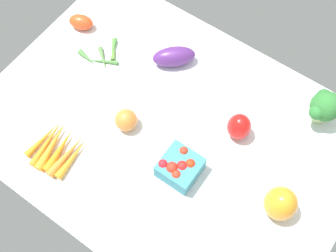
# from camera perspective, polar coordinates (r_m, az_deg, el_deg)

# --- Properties ---
(tablecloth) EXTENTS (1.04, 0.76, 0.02)m
(tablecloth) POSITION_cam_1_polar(r_m,az_deg,el_deg) (1.20, 0.00, -0.63)
(tablecloth) COLOR white
(tablecloth) RESTS_ON ground
(berry_basket) EXTENTS (0.10, 0.10, 0.07)m
(berry_basket) POSITION_cam_1_polar(r_m,az_deg,el_deg) (1.11, 1.56, -5.56)
(berry_basket) COLOR teal
(berry_basket) RESTS_ON tablecloth
(bell_pepper_red) EXTENTS (0.08, 0.08, 0.09)m
(bell_pepper_red) POSITION_cam_1_polar(r_m,az_deg,el_deg) (1.16, 9.53, -0.08)
(bell_pepper_red) COLOR red
(bell_pepper_red) RESTS_ON tablecloth
(bell_pepper_orange) EXTENTS (0.09, 0.09, 0.10)m
(bell_pepper_orange) POSITION_cam_1_polar(r_m,az_deg,el_deg) (1.10, 14.91, -10.03)
(bell_pepper_orange) COLOR orange
(bell_pepper_orange) RESTS_ON tablecloth
(roma_tomato) EXTENTS (0.09, 0.07, 0.05)m
(roma_tomato) POSITION_cam_1_polar(r_m,az_deg,el_deg) (1.40, -11.62, 13.53)
(roma_tomato) COLOR #DC461E
(roma_tomato) RESTS_ON tablecloth
(heirloom_tomato_orange) EXTENTS (0.06, 0.06, 0.06)m
(heirloom_tomato_orange) POSITION_cam_1_polar(r_m,az_deg,el_deg) (1.17, -5.67, 0.81)
(heirloom_tomato_orange) COLOR orange
(heirloom_tomato_orange) RESTS_ON tablecloth
(eggplant) EXTENTS (0.14, 0.13, 0.06)m
(eggplant) POSITION_cam_1_polar(r_m,az_deg,el_deg) (1.28, 0.81, 9.32)
(eggplant) COLOR #542872
(eggplant) RESTS_ON tablecloth
(broccoli_head) EXTENTS (0.09, 0.10, 0.11)m
(broccoli_head) POSITION_cam_1_polar(r_m,az_deg,el_deg) (1.22, 20.38, 2.48)
(broccoli_head) COLOR #A9C082
(broccoli_head) RESTS_ON tablecloth
(carrot_bunch) EXTENTS (0.13, 0.16, 0.03)m
(carrot_bunch) POSITION_cam_1_polar(r_m,az_deg,el_deg) (1.19, -14.61, -2.97)
(carrot_bunch) COLOR orange
(carrot_bunch) RESTS_ON tablecloth
(okra_pile) EXTENTS (0.13, 0.12, 0.02)m
(okra_pile) POSITION_cam_1_polar(r_m,az_deg,el_deg) (1.33, -8.69, 9.37)
(okra_pile) COLOR #568733
(okra_pile) RESTS_ON tablecloth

